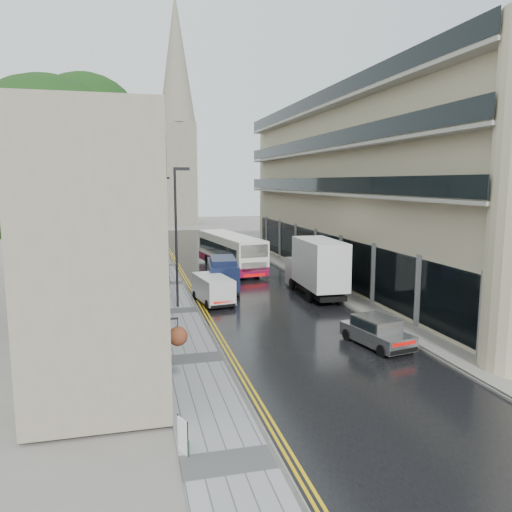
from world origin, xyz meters
name	(u,v)px	position (x,y,z in m)	size (l,w,h in m)	color
ground	(479,490)	(0.00, 0.00, 0.00)	(200.00, 200.00, 0.00)	slate
road	(242,281)	(0.00, 27.50, 0.01)	(9.00, 85.00, 0.02)	black
left_sidewalk	(166,284)	(-5.85, 27.50, 0.06)	(2.70, 85.00, 0.12)	gray
right_sidewalk	(307,277)	(5.40, 27.50, 0.06)	(1.80, 85.00, 0.12)	slate
old_shop_row	(114,204)	(-9.45, 30.00, 6.00)	(4.50, 56.00, 12.00)	gray
modern_block	(374,190)	(10.30, 26.00, 7.00)	(8.00, 40.00, 14.00)	#C1B390
church_spire	(177,111)	(0.50, 82.00, 20.00)	(6.40, 6.40, 40.00)	gray
tree_near	(51,195)	(-12.50, 20.00, 6.95)	(10.56, 10.56, 13.89)	black
tree_far	(80,200)	(-12.20, 33.00, 6.23)	(9.24, 9.24, 12.46)	black
cream_bus	(230,258)	(-0.54, 29.56, 1.55)	(2.55, 11.20, 3.06)	white
white_lorry	(310,272)	(2.70, 19.65, 1.97)	(2.23, 7.42, 3.90)	silver
silver_hatchback	(382,341)	(2.32, 9.34, 0.72)	(1.63, 3.73, 1.40)	#99999D
white_van	(208,295)	(-3.90, 19.42, 0.92)	(1.70, 3.96, 1.79)	silver
navy_van	(211,278)	(-3.15, 22.77, 1.27)	(1.96, 4.90, 2.50)	#0E1633
pedestrian	(167,279)	(-5.93, 25.33, 0.89)	(0.56, 0.37, 1.53)	black
lamp_post_near	(176,239)	(-5.65, 20.08, 4.30)	(0.94, 0.21, 8.36)	black
lamp_post_far	(162,221)	(-5.40, 37.37, 4.09)	(0.89, 0.20, 7.95)	black
estate_sign	(183,436)	(-7.05, 3.40, 0.61)	(0.08, 0.59, 0.98)	silver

